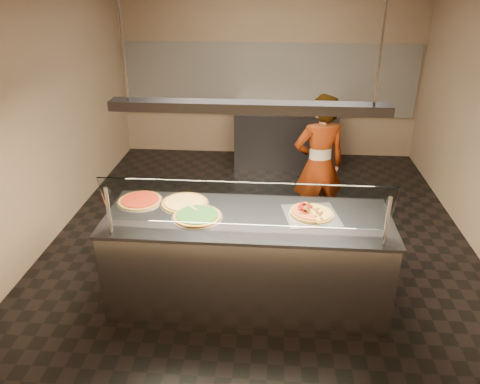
# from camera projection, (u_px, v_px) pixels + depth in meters

# --- Properties ---
(ground) EXTENTS (5.00, 6.00, 0.02)m
(ground) POSITION_uv_depth(u_px,v_px,m) (260.00, 240.00, 5.69)
(ground) COLOR black
(ground) RESTS_ON ground
(wall_back) EXTENTS (5.00, 0.02, 3.00)m
(wall_back) POSITION_uv_depth(u_px,v_px,m) (269.00, 67.00, 7.75)
(wall_back) COLOR #9F8066
(wall_back) RESTS_ON ground
(wall_front) EXTENTS (5.00, 0.02, 3.00)m
(wall_front) POSITION_uv_depth(u_px,v_px,m) (241.00, 293.00, 2.34)
(wall_front) COLOR #9F8066
(wall_front) RESTS_ON ground
(wall_left) EXTENTS (0.02, 6.00, 3.00)m
(wall_left) POSITION_uv_depth(u_px,v_px,m) (38.00, 114.00, 5.22)
(wall_left) COLOR #9F8066
(wall_left) RESTS_ON ground
(tile_band) EXTENTS (4.90, 0.02, 1.20)m
(tile_band) POSITION_uv_depth(u_px,v_px,m) (269.00, 80.00, 7.81)
(tile_band) COLOR silver
(tile_band) RESTS_ON wall_back
(serving_counter) EXTENTS (2.61, 0.94, 0.93)m
(serving_counter) POSITION_uv_depth(u_px,v_px,m) (247.00, 259.00, 4.45)
(serving_counter) COLOR #B7B7BC
(serving_counter) RESTS_ON ground
(sneeze_guard) EXTENTS (2.37, 0.18, 0.54)m
(sneeze_guard) POSITION_uv_depth(u_px,v_px,m) (245.00, 205.00, 3.82)
(sneeze_guard) COLOR #B7B7BC
(sneeze_guard) RESTS_ON serving_counter
(perforated_tray) EXTENTS (0.55, 0.55, 0.01)m
(perforated_tray) POSITION_uv_depth(u_px,v_px,m) (311.00, 215.00, 4.27)
(perforated_tray) COLOR silver
(perforated_tray) RESTS_ON serving_counter
(half_pizza_pepperoni) EXTENTS (0.27, 0.42, 0.05)m
(half_pizza_pepperoni) POSITION_uv_depth(u_px,v_px,m) (301.00, 211.00, 4.27)
(half_pizza_pepperoni) COLOR brown
(half_pizza_pepperoni) RESTS_ON perforated_tray
(half_pizza_sausage) EXTENTS (0.27, 0.42, 0.04)m
(half_pizza_sausage) POSITION_uv_depth(u_px,v_px,m) (322.00, 213.00, 4.26)
(half_pizza_sausage) COLOR brown
(half_pizza_sausage) RESTS_ON perforated_tray
(pizza_spinach) EXTENTS (0.47, 0.47, 0.03)m
(pizza_spinach) POSITION_uv_depth(u_px,v_px,m) (197.00, 216.00, 4.24)
(pizza_spinach) COLOR silver
(pizza_spinach) RESTS_ON serving_counter
(pizza_cheese) EXTENTS (0.47, 0.47, 0.03)m
(pizza_cheese) POSITION_uv_depth(u_px,v_px,m) (185.00, 202.00, 4.48)
(pizza_cheese) COLOR silver
(pizza_cheese) RESTS_ON serving_counter
(pizza_tomato) EXTENTS (0.44, 0.44, 0.03)m
(pizza_tomato) POSITION_uv_depth(u_px,v_px,m) (140.00, 200.00, 4.52)
(pizza_tomato) COLOR silver
(pizza_tomato) RESTS_ON serving_counter
(pizza_spatula) EXTENTS (0.28, 0.17, 0.02)m
(pizza_spatula) POSITION_uv_depth(u_px,v_px,m) (199.00, 209.00, 4.33)
(pizza_spatula) COLOR #B7B7BC
(pizza_spatula) RESTS_ON pizza_spinach
(prep_table) EXTENTS (1.68, 0.74, 0.93)m
(prep_table) POSITION_uv_depth(u_px,v_px,m) (285.00, 136.00, 7.76)
(prep_table) COLOR #424248
(prep_table) RESTS_ON ground
(worker) EXTENTS (0.71, 0.56, 1.72)m
(worker) POSITION_uv_depth(u_px,v_px,m) (319.00, 165.00, 5.56)
(worker) COLOR #2B2A32
(worker) RESTS_ON ground
(heat_lamp_housing) EXTENTS (2.30, 0.18, 0.08)m
(heat_lamp_housing) POSITION_uv_depth(u_px,v_px,m) (249.00, 107.00, 3.81)
(heat_lamp_housing) COLOR #424248
(heat_lamp_housing) RESTS_ON ceiling
(lamp_rod_left) EXTENTS (0.02, 0.02, 1.01)m
(lamp_rod_left) POSITION_uv_depth(u_px,v_px,m) (122.00, 36.00, 3.65)
(lamp_rod_left) COLOR #B7B7BC
(lamp_rod_left) RESTS_ON ceiling
(lamp_rod_right) EXTENTS (0.02, 0.02, 1.01)m
(lamp_rod_right) POSITION_uv_depth(u_px,v_px,m) (382.00, 38.00, 3.51)
(lamp_rod_right) COLOR #B7B7BC
(lamp_rod_right) RESTS_ON ceiling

